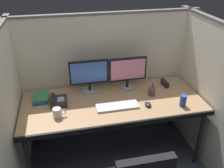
% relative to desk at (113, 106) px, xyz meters
% --- Properties ---
extents(cubicle_partition_rear, '(2.21, 0.06, 1.57)m').
position_rel_desk_xyz_m(cubicle_partition_rear, '(0.00, 0.46, 0.10)').
color(cubicle_partition_rear, beige).
rests_on(cubicle_partition_rear, ground).
extents(cubicle_partition_left, '(0.06, 1.41, 1.57)m').
position_rel_desk_xyz_m(cubicle_partition_left, '(-0.99, -0.09, 0.10)').
color(cubicle_partition_left, beige).
rests_on(cubicle_partition_left, ground).
extents(cubicle_partition_right, '(0.06, 1.41, 1.57)m').
position_rel_desk_xyz_m(cubicle_partition_right, '(0.99, -0.09, 0.10)').
color(cubicle_partition_right, beige).
rests_on(cubicle_partition_right, ground).
extents(desk, '(1.90, 0.80, 0.74)m').
position_rel_desk_xyz_m(desk, '(0.00, 0.00, 0.00)').
color(desk, '#997551').
rests_on(desk, ground).
extents(monitor_left, '(0.43, 0.17, 0.37)m').
position_rel_desk_xyz_m(monitor_left, '(-0.21, 0.28, 0.27)').
color(monitor_left, gray).
rests_on(monitor_left, desk).
extents(monitor_right, '(0.43, 0.17, 0.37)m').
position_rel_desk_xyz_m(monitor_right, '(0.22, 0.26, 0.27)').
color(monitor_right, gray).
rests_on(monitor_right, desk).
extents(keyboard_main, '(0.43, 0.15, 0.02)m').
position_rel_desk_xyz_m(keyboard_main, '(0.02, -0.11, 0.06)').
color(keyboard_main, silver).
rests_on(keyboard_main, desk).
extents(computer_mouse, '(0.06, 0.10, 0.04)m').
position_rel_desk_xyz_m(computer_mouse, '(0.33, -0.15, 0.07)').
color(computer_mouse, black).
rests_on(computer_mouse, desk).
extents(desk_phone, '(0.17, 0.19, 0.09)m').
position_rel_desk_xyz_m(desk_phone, '(-0.57, 0.08, 0.08)').
color(desk_phone, black).
rests_on(desk_phone, desk).
extents(book_stack, '(0.16, 0.22, 0.05)m').
position_rel_desk_xyz_m(book_stack, '(-0.75, 0.20, 0.07)').
color(book_stack, '#1E478C').
rests_on(book_stack, desk).
extents(red_stapler, '(0.04, 0.15, 0.06)m').
position_rel_desk_xyz_m(red_stapler, '(0.67, 0.22, 0.08)').
color(red_stapler, black).
rests_on(red_stapler, desk).
extents(soda_can, '(0.07, 0.07, 0.12)m').
position_rel_desk_xyz_m(soda_can, '(0.68, -0.23, 0.11)').
color(soda_can, '#263FB2').
rests_on(soda_can, desk).
extents(pen_cup, '(0.08, 0.08, 0.15)m').
position_rel_desk_xyz_m(pen_cup, '(0.44, 0.04, 0.10)').
color(pen_cup, '#4C4742').
rests_on(pen_cup, desk).
extents(coffee_mug, '(0.13, 0.08, 0.09)m').
position_rel_desk_xyz_m(coffee_mug, '(-0.58, -0.15, 0.10)').
color(coffee_mug, silver).
rests_on(coffee_mug, desk).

